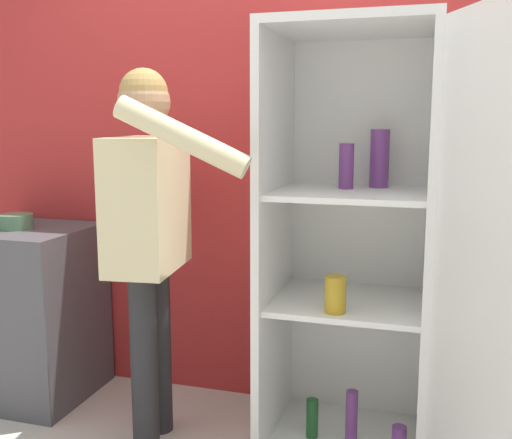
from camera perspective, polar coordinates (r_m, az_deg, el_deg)
wall_back at (r=2.97m, az=2.47°, el=6.31°), size 7.00×0.06×2.55m
refrigerator at (r=2.48m, az=11.49°, el=-3.01°), size 1.04×1.25×1.83m
person at (r=2.60m, az=-10.12°, el=0.48°), size 0.69×0.60×1.65m
counter at (r=3.37m, az=-20.63°, el=-8.28°), size 0.60×0.59×0.89m
bowl at (r=3.26m, az=-21.90°, el=-0.17°), size 0.17×0.17×0.07m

